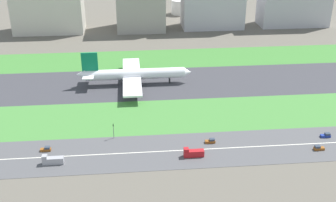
# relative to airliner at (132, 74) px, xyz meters

# --- Properties ---
(ground_plane) EXTENTS (800.00, 800.00, 0.00)m
(ground_plane) POSITION_rel_airliner_xyz_m (27.08, -0.00, -6.23)
(ground_plane) COLOR #5B564C
(runway) EXTENTS (280.00, 46.00, 0.10)m
(runway) POSITION_rel_airliner_xyz_m (27.08, -0.00, -6.18)
(runway) COLOR #38383D
(runway) RESTS_ON ground_plane
(grass_median_north) EXTENTS (280.00, 36.00, 0.10)m
(grass_median_north) POSITION_rel_airliner_xyz_m (27.08, 41.00, -6.18)
(grass_median_north) COLOR #3D7A33
(grass_median_north) RESTS_ON ground_plane
(grass_median_south) EXTENTS (280.00, 36.00, 0.10)m
(grass_median_south) POSITION_rel_airliner_xyz_m (27.08, -41.00, -6.18)
(grass_median_south) COLOR #427F38
(grass_median_south) RESTS_ON ground_plane
(highway) EXTENTS (280.00, 28.00, 0.10)m
(highway) POSITION_rel_airliner_xyz_m (27.08, -73.00, -6.18)
(highway) COLOR #4C4C4F
(highway) RESTS_ON ground_plane
(highway_centerline) EXTENTS (266.00, 0.50, 0.01)m
(highway_centerline) POSITION_rel_airliner_xyz_m (27.08, -73.00, -6.13)
(highway_centerline) COLOR silver
(highway_centerline) RESTS_ON highway
(airliner) EXTENTS (65.00, 56.00, 19.70)m
(airliner) POSITION_rel_airliner_xyz_m (0.00, 0.00, 0.00)
(airliner) COLOR white
(airliner) RESTS_ON runway
(truck_0) EXTENTS (8.40, 2.50, 4.00)m
(truck_0) POSITION_rel_airliner_xyz_m (-33.69, -78.00, -4.56)
(truck_0) COLOR #99999E
(truck_0) RESTS_ON highway
(car_1) EXTENTS (4.40, 1.80, 2.00)m
(car_1) POSITION_rel_airliner_xyz_m (-37.83, -68.00, -5.31)
(car_1) COLOR brown
(car_1) RESTS_ON highway
(car_2) EXTENTS (4.40, 1.80, 2.00)m
(car_2) POSITION_rel_airliner_xyz_m (32.64, -68.00, -5.31)
(car_2) COLOR brown
(car_2) RESTS_ON highway
(car_6) EXTENTS (4.40, 1.80, 2.00)m
(car_6) POSITION_rel_airliner_xyz_m (84.92, -68.00, -5.31)
(car_6) COLOR navy
(car_6) RESTS_ON highway
(truck_1) EXTENTS (8.40, 2.50, 4.00)m
(truck_1) POSITION_rel_airliner_xyz_m (23.45, -78.00, -4.56)
(truck_1) COLOR #B2191E
(truck_1) RESTS_ON highway
(car_4) EXTENTS (4.40, 1.80, 2.00)m
(car_4) POSITION_rel_airliner_xyz_m (77.26, -78.00, -5.31)
(car_4) COLOR brown
(car_4) RESTS_ON highway
(traffic_light) EXTENTS (0.36, 0.50, 7.20)m
(traffic_light) POSITION_rel_airliner_xyz_m (-9.52, -60.01, -1.94)
(traffic_light) COLOR #4C4C51
(traffic_light) RESTS_ON highway
(terminal_building) EXTENTS (53.53, 27.85, 41.19)m
(terminal_building) POSITION_rel_airliner_xyz_m (-62.92, 114.00, 14.36)
(terminal_building) COLOR beige
(terminal_building) RESTS_ON ground_plane
(hangar_building) EXTENTS (37.85, 32.64, 45.49)m
(hangar_building) POSITION_rel_airliner_xyz_m (9.10, 114.00, 16.51)
(hangar_building) COLOR #9E998E
(hangar_building) RESTS_ON ground_plane
(fuel_tank_west) EXTENTS (25.38, 25.38, 13.27)m
(fuel_tank_west) POSITION_rel_airliner_xyz_m (13.28, 159.00, 0.40)
(fuel_tank_west) COLOR silver
(fuel_tank_west) RESTS_ON ground_plane
(fuel_tank_centre) EXTENTS (16.95, 16.95, 12.84)m
(fuel_tank_centre) POSITION_rel_airliner_xyz_m (47.05, 159.00, 0.19)
(fuel_tank_centre) COLOR silver
(fuel_tank_centre) RESTS_ON ground_plane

